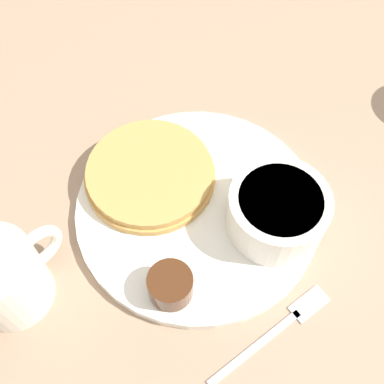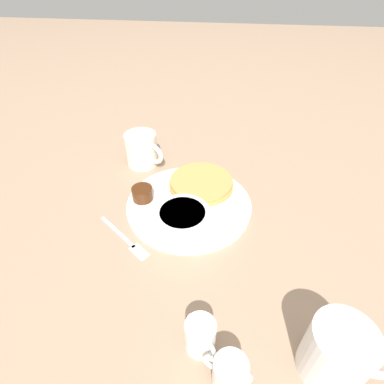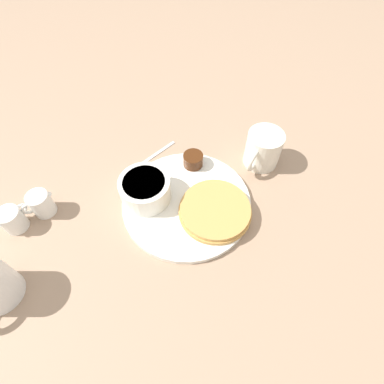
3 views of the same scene
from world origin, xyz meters
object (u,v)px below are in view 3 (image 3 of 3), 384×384
Objects in this scene: coffee_mug at (263,149)px; creamer_pitcher_near at (41,204)px; bowl at (145,189)px; fork at (145,162)px; creamer_pitcher_far at (13,219)px; plate at (187,203)px.

coffee_mug is 1.85× the size of creamer_pitcher_near.
coffee_mug reaches higher than creamer_pitcher_near.
bowl is 0.21m from creamer_pitcher_near.
creamer_pitcher_far is at bearing 133.06° from fork.
coffee_mug is (0.14, -0.15, 0.04)m from plate.
fork is (-0.04, 0.26, -0.04)m from coffee_mug.
creamer_pitcher_far is (-0.24, 0.48, -0.02)m from coffee_mug.
creamer_pitcher_near is at bearing 132.53° from fork.
fork is (0.10, 0.11, -0.00)m from plate.
plate is 0.34m from creamer_pitcher_far.
creamer_pitcher_near reaches higher than creamer_pitcher_far.
bowl is at bearing 89.96° from plate.
creamer_pitcher_far is 0.51× the size of fork.
plate is at bearing 132.88° from coffee_mug.
creamer_pitcher_near is at bearing 105.53° from bowl.
fork is at bearing 98.14° from coffee_mug.
bowl is 0.26m from creamer_pitcher_far.
fork is at bearing 16.15° from bowl.
bowl is 1.85× the size of creamer_pitcher_near.
creamer_pitcher_near reaches higher than plate.
creamer_pitcher_near is (-0.20, 0.44, -0.01)m from coffee_mug.
creamer_pitcher_near is at bearing 114.15° from coffee_mug.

